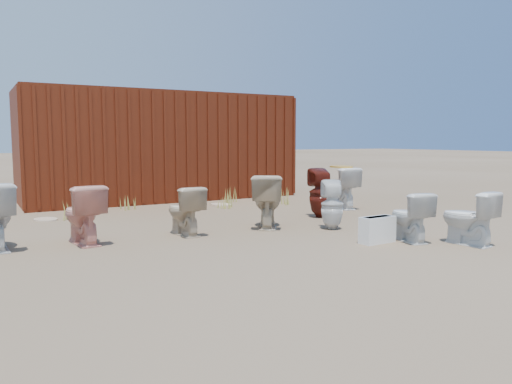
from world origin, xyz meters
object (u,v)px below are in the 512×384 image
toilet_back_e (332,205)px  loose_tank (377,230)px  toilet_front_c (468,218)px  shipping_container (158,146)px  toilet_back_beige_left (184,211)px  toilet_back_yellowlid (341,188)px  toilet_front_e (410,217)px  toilet_back_beige_right (267,201)px  toilet_front_pink (83,214)px  toilet_front_maroon (320,193)px

toilet_back_e → loose_tank: 1.12m
toilet_front_c → toilet_back_e: bearing=-72.0°
shipping_container → loose_tank: 6.56m
toilet_back_beige_left → toilet_back_yellowlid: bearing=-169.0°
toilet_front_e → toilet_back_beige_left: (-2.45, 1.91, 0.02)m
toilet_front_e → toilet_back_beige_right: (-1.10, 1.87, 0.08)m
toilet_front_c → toilet_back_yellowlid: bearing=-109.5°
toilet_back_yellowlid → toilet_back_e: toilet_back_yellowlid is taller
toilet_front_pink → loose_tank: toilet_front_pink is taller
toilet_back_beige_right → loose_tank: (0.66, -1.73, -0.24)m
toilet_back_beige_left → toilet_back_e: (2.12, -0.68, 0.02)m
toilet_back_beige_right → toilet_back_yellowlid: (2.37, 1.11, -0.01)m
toilet_back_yellowlid → toilet_front_c: bearing=83.1°
toilet_front_maroon → loose_tank: toilet_front_maroon is taller
toilet_back_yellowlid → loose_tank: size_ratio=1.63×
shipping_container → toilet_front_e: size_ratio=8.99×
loose_tank → toilet_back_e: bearing=81.0°
toilet_front_c → toilet_back_beige_left: (-2.95, 2.44, -0.00)m
shipping_container → toilet_front_pink: size_ratio=7.68×
toilet_front_pink → toilet_front_c: 5.00m
toilet_front_maroon → toilet_back_yellowlid: (1.05, 0.72, -0.02)m
toilet_back_yellowlid → loose_tank: (-1.71, -2.84, -0.23)m
toilet_back_e → toilet_front_pink: bearing=17.4°
toilet_front_c → toilet_front_maroon: size_ratio=0.82×
shipping_container → toilet_front_pink: shipping_container is taller
toilet_front_maroon → toilet_front_e: (-0.22, -2.26, -0.10)m
toilet_back_beige_left → toilet_back_beige_right: (1.35, -0.04, 0.06)m
toilet_back_e → loose_tank: (-0.11, -1.10, -0.20)m
toilet_front_c → toilet_front_pink: bearing=-37.4°
toilet_back_yellowlid → loose_tank: toilet_back_yellowlid is taller
toilet_front_e → loose_tank: bearing=-5.6°
toilet_front_maroon → toilet_front_e: bearing=102.0°
toilet_back_beige_left → toilet_front_pink: bearing=-8.6°
toilet_front_maroon → toilet_back_yellowlid: size_ratio=1.05×
toilet_front_pink → loose_tank: (3.38, -1.86, -0.22)m
toilet_back_yellowlid → toilet_front_e: bearing=72.4°
toilet_back_beige_left → toilet_back_yellowlid: (3.72, 1.07, 0.06)m
toilet_back_beige_left → toilet_back_beige_right: toilet_back_beige_right is taller
shipping_container → loose_tank: size_ratio=12.00×
toilet_front_maroon → toilet_back_beige_left: toilet_front_maroon is taller
toilet_front_pink → shipping_container: bearing=-126.5°
toilet_back_beige_right → loose_tank: 1.87m
shipping_container → toilet_front_pink: bearing=-119.5°
toilet_front_pink → toilet_back_e: (3.49, -0.76, -0.02)m
toilet_front_maroon → toilet_front_pink: bearing=21.3°
toilet_front_maroon → toilet_back_beige_left: (-2.67, -0.35, -0.08)m
shipping_container → toilet_front_maroon: 4.61m
shipping_container → toilet_front_pink: (-2.58, -4.57, -0.81)m
toilet_front_c → toilet_back_beige_left: toilet_front_c is taller
toilet_back_beige_right → toilet_front_pink: bearing=29.2°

